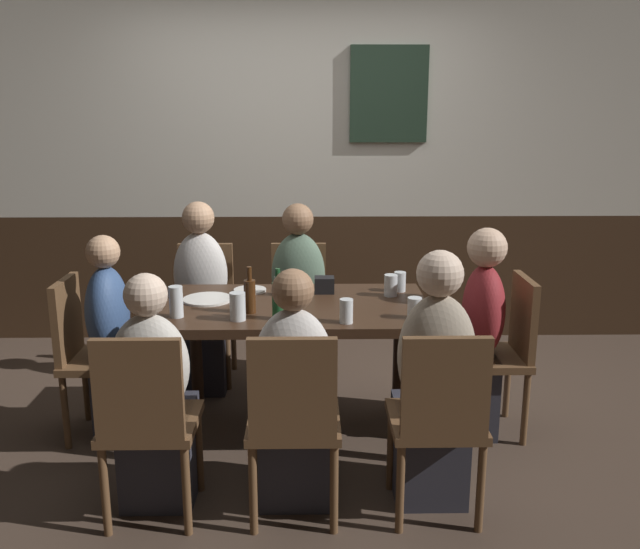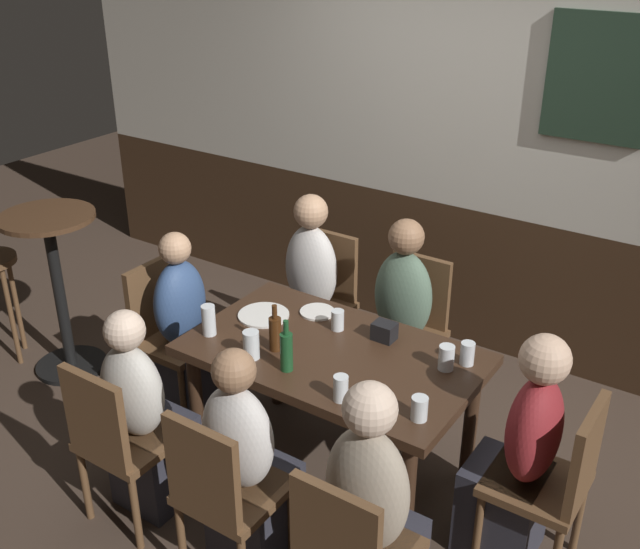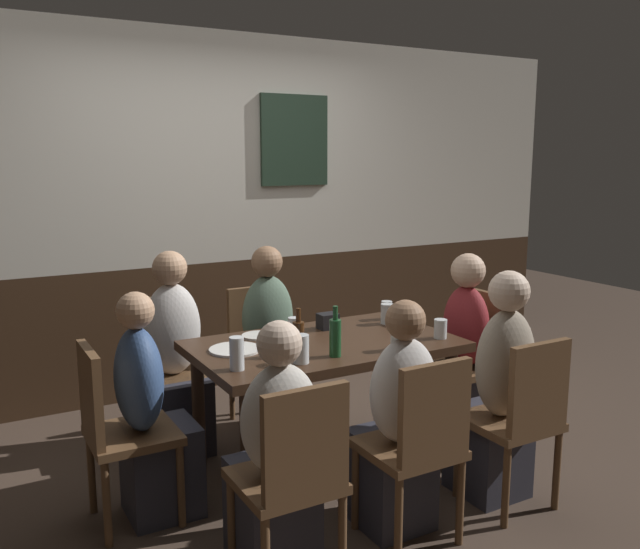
{
  "view_description": "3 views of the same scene",
  "coord_description": "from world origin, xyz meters",
  "px_view_note": "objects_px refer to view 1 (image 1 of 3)",
  "views": [
    {
      "loc": [
        0.07,
        -3.49,
        1.78
      ],
      "look_at": [
        0.13,
        -0.06,
        0.92
      ],
      "focal_mm": 38.41,
      "sensor_mm": 36.0,
      "label": 1
    },
    {
      "loc": [
        1.66,
        -2.59,
        2.65
      ],
      "look_at": [
        -0.17,
        0.14,
        1.04
      ],
      "focal_mm": 42.04,
      "sensor_mm": 36.0,
      "label": 2
    },
    {
      "loc": [
        -1.74,
        -3.03,
        1.74
      ],
      "look_at": [
        0.03,
        0.11,
        1.09
      ],
      "focal_mm": 37.68,
      "sensor_mm": 36.0,
      "label": 3
    }
  ],
  "objects_px": {
    "person_head_east": "(473,348)",
    "pint_glass_pale": "(281,287)",
    "chair_left_far": "(205,304)",
    "person_right_near": "(433,398)",
    "person_left_far": "(201,310)",
    "plate_white_small": "(250,290)",
    "chair_mid_far": "(299,303)",
    "person_head_west": "(120,354)",
    "condiment_caddy": "(324,285)",
    "beer_glass_tall": "(346,312)",
    "beer_bottle_green": "(278,299)",
    "chair_left_near": "(147,417)",
    "chair_head_east": "(502,346)",
    "pint_glass_stout": "(400,283)",
    "chair_right_near": "(439,415)",
    "dining_table": "(296,321)",
    "pint_glass_amber": "(176,304)",
    "beer_bottle_brown": "(250,295)",
    "tumbler_water": "(238,308)",
    "tumbler_short": "(391,287)",
    "person_left_near": "(156,409)",
    "person_mid_far": "(298,310)",
    "person_mid_near": "(294,407)",
    "beer_glass_half": "(414,309)"
  },
  "relations": [
    {
      "from": "dining_table",
      "to": "person_right_near",
      "type": "height_order",
      "value": "person_right_near"
    },
    {
      "from": "chair_mid_far",
      "to": "plate_white_small",
      "type": "distance_m",
      "value": 0.68
    },
    {
      "from": "pint_glass_pale",
      "to": "person_left_far",
      "type": "bearing_deg",
      "value": 137.19
    },
    {
      "from": "chair_right_near",
      "to": "beer_bottle_brown",
      "type": "bearing_deg",
      "value": 141.02
    },
    {
      "from": "plate_white_small",
      "to": "person_head_east",
      "type": "bearing_deg",
      "value": -12.29
    },
    {
      "from": "pint_glass_amber",
      "to": "tumbler_short",
      "type": "height_order",
      "value": "pint_glass_amber"
    },
    {
      "from": "dining_table",
      "to": "pint_glass_amber",
      "type": "xyz_separation_m",
      "value": [
        -0.59,
        -0.21,
        0.16
      ]
    },
    {
      "from": "person_mid_far",
      "to": "plate_white_small",
      "type": "height_order",
      "value": "person_mid_far"
    },
    {
      "from": "person_head_west",
      "to": "chair_mid_far",
      "type": "bearing_deg",
      "value": 41.15
    },
    {
      "from": "chair_mid_far",
      "to": "tumbler_water",
      "type": "bearing_deg",
      "value": -104.42
    },
    {
      "from": "chair_left_far",
      "to": "beer_bottle_green",
      "type": "relative_size",
      "value": 3.41
    },
    {
      "from": "pint_glass_amber",
      "to": "person_left_near",
      "type": "bearing_deg",
      "value": -93.03
    },
    {
      "from": "person_mid_far",
      "to": "condiment_caddy",
      "type": "distance_m",
      "value": 0.55
    },
    {
      "from": "person_mid_far",
      "to": "chair_right_near",
      "type": "bearing_deg",
      "value": -67.7
    },
    {
      "from": "condiment_caddy",
      "to": "beer_glass_tall",
      "type": "bearing_deg",
      "value": -80.24
    },
    {
      "from": "pint_glass_amber",
      "to": "beer_bottle_green",
      "type": "bearing_deg",
      "value": -4.95
    },
    {
      "from": "person_left_near",
      "to": "person_head_west",
      "type": "bearing_deg",
      "value": 116.67
    },
    {
      "from": "chair_mid_far",
      "to": "tumbler_short",
      "type": "xyz_separation_m",
      "value": [
        0.52,
        -0.68,
        0.3
      ]
    },
    {
      "from": "dining_table",
      "to": "person_right_near",
      "type": "distance_m",
      "value": 0.93
    },
    {
      "from": "chair_head_east",
      "to": "tumbler_water",
      "type": "bearing_deg",
      "value": -169.22
    },
    {
      "from": "chair_left_near",
      "to": "pint_glass_pale",
      "type": "relative_size",
      "value": 8.34
    },
    {
      "from": "beer_glass_tall",
      "to": "tumbler_short",
      "type": "relative_size",
      "value": 0.99
    },
    {
      "from": "pint_glass_amber",
      "to": "chair_right_near",
      "type": "bearing_deg",
      "value": -27.13
    },
    {
      "from": "chair_right_near",
      "to": "tumbler_short",
      "type": "bearing_deg",
      "value": 95.64
    },
    {
      "from": "chair_head_east",
      "to": "pint_glass_stout",
      "type": "height_order",
      "value": "chair_head_east"
    },
    {
      "from": "dining_table",
      "to": "beer_bottle_green",
      "type": "distance_m",
      "value": 0.33
    },
    {
      "from": "person_head_west",
      "to": "tumbler_short",
      "type": "height_order",
      "value": "person_head_west"
    },
    {
      "from": "person_mid_near",
      "to": "beer_glass_half",
      "type": "relative_size",
      "value": 10.47
    },
    {
      "from": "tumbler_water",
      "to": "beer_bottle_brown",
      "type": "xyz_separation_m",
      "value": [
        0.05,
        0.12,
        0.03
      ]
    },
    {
      "from": "chair_head_east",
      "to": "beer_bottle_brown",
      "type": "distance_m",
      "value": 1.4
    },
    {
      "from": "person_left_near",
      "to": "tumbler_water",
      "type": "relative_size",
      "value": 7.8
    },
    {
      "from": "chair_left_far",
      "to": "pint_glass_stout",
      "type": "bearing_deg",
      "value": -25.94
    },
    {
      "from": "chair_left_far",
      "to": "person_right_near",
      "type": "relative_size",
      "value": 0.74
    },
    {
      "from": "tumbler_water",
      "to": "beer_glass_half",
      "type": "distance_m",
      "value": 0.87
    },
    {
      "from": "chair_mid_far",
      "to": "person_head_west",
      "type": "distance_m",
      "value": 1.27
    },
    {
      "from": "chair_left_far",
      "to": "chair_mid_far",
      "type": "bearing_deg",
      "value": 0.0
    },
    {
      "from": "person_head_east",
      "to": "pint_glass_pale",
      "type": "xyz_separation_m",
      "value": [
        -1.05,
        0.18,
        0.3
      ]
    },
    {
      "from": "chair_right_near",
      "to": "beer_bottle_green",
      "type": "distance_m",
      "value": 0.97
    },
    {
      "from": "chair_left_far",
      "to": "tumbler_short",
      "type": "relative_size",
      "value": 7.33
    },
    {
      "from": "person_head_east",
      "to": "chair_mid_far",
      "type": "bearing_deg",
      "value": 138.91
    },
    {
      "from": "person_left_far",
      "to": "plate_white_small",
      "type": "distance_m",
      "value": 0.59
    },
    {
      "from": "tumbler_water",
      "to": "beer_glass_half",
      "type": "xyz_separation_m",
      "value": [
        0.87,
        0.01,
        -0.01
      ]
    },
    {
      "from": "person_head_east",
      "to": "beer_bottle_green",
      "type": "distance_m",
      "value": 1.13
    },
    {
      "from": "person_left_near",
      "to": "beer_bottle_green",
      "type": "distance_m",
      "value": 0.78
    },
    {
      "from": "chair_head_east",
      "to": "pint_glass_amber",
      "type": "height_order",
      "value": "pint_glass_amber"
    },
    {
      "from": "chair_mid_far",
      "to": "person_left_far",
      "type": "distance_m",
      "value": 0.64
    },
    {
      "from": "tumbler_water",
      "to": "person_mid_near",
      "type": "bearing_deg",
      "value": -54.95
    },
    {
      "from": "pint_glass_stout",
      "to": "plate_white_small",
      "type": "xyz_separation_m",
      "value": [
        -0.85,
        0.02,
        -0.04
      ]
    },
    {
      "from": "person_mid_far",
      "to": "chair_head_east",
      "type": "bearing_deg",
      "value": -31.04
    },
    {
      "from": "chair_left_near",
      "to": "condiment_caddy",
      "type": "relative_size",
      "value": 8.0
    }
  ]
}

